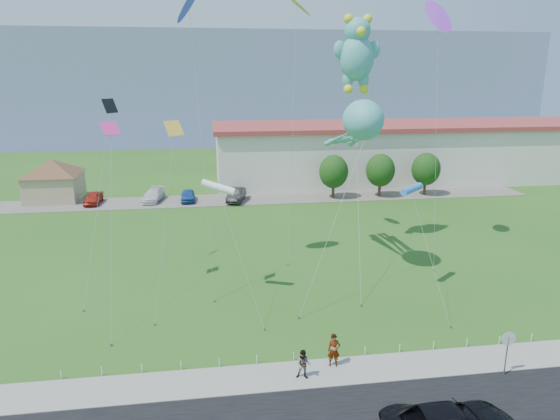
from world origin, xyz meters
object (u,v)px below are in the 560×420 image
object	(u,v)px
pedestrian_left	(334,350)
octopus_kite	(358,128)
parked_car_black	(236,195)
pedestrian_right	(304,364)
pavilion	(53,176)
parked_car_red	(93,198)
parked_car_white	(153,195)
parked_car_blue	(188,196)
teddy_bear_kite	(357,52)
warehouse	(424,151)
stop_sign	(508,343)

from	to	relation	value
pedestrian_left	octopus_kite	distance (m)	17.16
parked_car_black	pedestrian_right	bearing A→B (deg)	-73.91
pavilion	pedestrian_right	bearing A→B (deg)	-60.57
pavilion	parked_car_red	xyz separation A→B (m)	(5.06, -2.81, -2.26)
pavilion	parked_car_black	bearing A→B (deg)	-10.07
pavilion	pedestrian_left	xyz separation A→B (m)	(24.98, -40.22, -2.02)
pedestrian_left	parked_car_white	xyz separation A→B (m)	(-13.00, 37.88, -0.24)
parked_car_blue	teddy_bear_kite	size ratio (longest dim) A/B	0.21
pavilion	parked_car_white	world-z (taller)	pavilion
parked_car_white	teddy_bear_kite	distance (m)	31.57
parked_car_white	pedestrian_left	bearing A→B (deg)	-60.52
octopus_kite	teddy_bear_kite	distance (m)	7.89
parked_car_white	parked_car_black	bearing A→B (deg)	1.66
pedestrian_right	parked_car_black	size ratio (longest dim) A/B	0.33
warehouse	teddy_bear_kite	world-z (taller)	teddy_bear_kite
stop_sign	octopus_kite	xyz separation A→B (m)	(-3.74, 14.96, 9.30)
pavilion	stop_sign	bearing A→B (deg)	-51.56
warehouse	stop_sign	world-z (taller)	warehouse
parked_car_black	warehouse	bearing A→B (deg)	33.65
pedestrian_right	octopus_kite	distance (m)	18.48
stop_sign	pedestrian_left	size ratio (longest dim) A/B	1.38
pavilion	parked_car_black	xyz separation A→B (m)	(21.96, -3.90, -2.18)
parked_car_red	octopus_kite	bearing A→B (deg)	-42.57
warehouse	parked_car_white	world-z (taller)	warehouse
pedestrian_right	parked_car_white	bearing A→B (deg)	122.59
pedestrian_left	parked_car_white	distance (m)	40.05
parked_car_white	octopus_kite	world-z (taller)	octopus_kite
pedestrian_right	teddy_bear_kite	bearing A→B (deg)	84.26
parked_car_white	octopus_kite	distance (m)	32.32
warehouse	pedestrian_right	distance (m)	54.30
pedestrian_right	parked_car_white	size ratio (longest dim) A/B	0.32
pavilion	teddy_bear_kite	size ratio (longest dim) A/B	0.47
parked_car_blue	parked_car_black	size ratio (longest dim) A/B	0.85
parked_car_red	pedestrian_right	bearing A→B (deg)	-62.55
stop_sign	parked_car_red	bearing A→B (deg)	125.83
parked_car_white	parked_car_blue	distance (m)	4.23
warehouse	parked_car_black	size ratio (longest dim) A/B	12.83
parked_car_white	teddy_bear_kite	bearing A→B (deg)	-34.97
parked_car_red	parked_car_white	distance (m)	6.94
parked_car_white	parked_car_blue	size ratio (longest dim) A/B	1.20
pedestrian_right	parked_car_red	xyz separation A→B (m)	(-18.14, 38.29, -0.11)
parked_car_blue	teddy_bear_kite	distance (m)	28.77
parked_car_black	teddy_bear_kite	size ratio (longest dim) A/B	0.24
stop_sign	parked_car_black	size ratio (longest dim) A/B	0.53
parked_car_blue	parked_car_white	bearing A→B (deg)	169.38
parked_car_white	pavilion	bearing A→B (deg)	179.49
pavilion	pedestrian_left	world-z (taller)	pavilion
parked_car_red	warehouse	bearing A→B (deg)	13.20
pedestrian_right	teddy_bear_kite	distance (m)	26.20
pedestrian_left	parked_car_red	distance (m)	42.38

